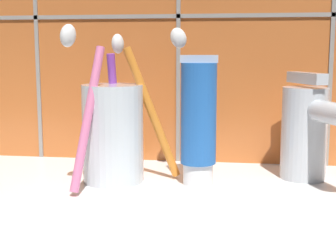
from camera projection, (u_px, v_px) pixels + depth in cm
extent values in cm
cube|color=white|center=(141.00, 209.00, 45.17)|extent=(73.95, 33.11, 2.00)
cube|color=gray|center=(164.00, 16.00, 57.97)|extent=(83.95, 0.24, 0.50)
cylinder|color=silver|center=(113.00, 133.00, 50.54)|extent=(6.57, 6.57, 10.56)
cylinder|color=orange|center=(150.00, 113.00, 50.75)|extent=(6.25, 2.60, 14.40)
ellipsoid|color=white|center=(178.00, 38.00, 50.02)|extent=(2.63, 1.91, 2.66)
cylinder|color=purple|center=(115.00, 114.00, 52.54)|extent=(1.46, 2.65, 13.52)
ellipsoid|color=white|center=(118.00, 44.00, 52.26)|extent=(1.71, 2.19, 2.39)
cylinder|color=pink|center=(88.00, 118.00, 46.99)|extent=(2.79, 5.84, 14.41)
ellipsoid|color=white|center=(67.00, 35.00, 43.26)|extent=(2.00, 2.63, 2.64)
cylinder|color=white|center=(198.00, 173.00, 49.93)|extent=(3.19, 3.19, 2.32)
cylinder|color=blue|center=(199.00, 114.00, 48.98)|extent=(3.76, 3.76, 10.59)
cube|color=silver|center=(199.00, 59.00, 48.15)|extent=(3.94, 0.36, 0.80)
cylinder|color=silver|center=(304.00, 133.00, 51.71)|extent=(4.99, 4.99, 10.20)
cylinder|color=silver|center=(328.00, 112.00, 47.26)|extent=(5.40, 8.66, 2.25)
cube|color=silver|center=(306.00, 78.00, 50.81)|extent=(3.65, 6.07, 1.20)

